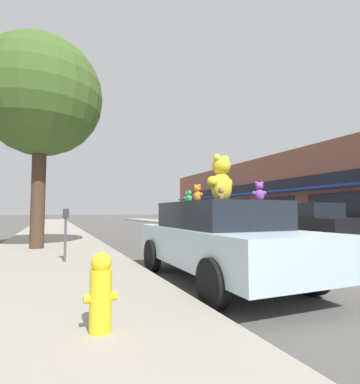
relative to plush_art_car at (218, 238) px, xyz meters
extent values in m
plane|color=#514F4C|center=(3.54, 0.78, -0.83)|extent=(260.00, 260.00, 0.00)
cube|color=gray|center=(-2.96, 0.78, -0.75)|extent=(3.60, 90.00, 0.16)
cube|color=brown|center=(17.23, 12.06, 1.95)|extent=(10.80, 35.09, 5.57)
cube|color=navy|center=(11.12, 12.06, 1.88)|extent=(1.41, 29.48, 0.12)
cube|color=black|center=(11.78, 12.06, 2.43)|extent=(0.08, 28.07, 0.70)
cube|color=black|center=(11.79, 7.05, 0.57)|extent=(0.06, 3.81, 2.00)
cube|color=black|center=(11.79, 12.06, 0.57)|extent=(0.06, 3.81, 2.00)
cube|color=black|center=(11.79, 17.07, 0.57)|extent=(0.06, 3.81, 2.00)
cube|color=black|center=(11.79, 22.09, 0.57)|extent=(0.06, 3.81, 2.00)
cube|color=black|center=(11.79, 27.10, 0.57)|extent=(0.06, 3.81, 2.00)
cube|color=#ADC6D1|center=(0.00, 0.00, -0.13)|extent=(1.91, 4.64, 0.68)
cube|color=black|center=(0.00, 0.00, 0.46)|extent=(1.66, 2.56, 0.51)
cylinder|color=black|center=(-0.89, 1.44, -0.47)|extent=(0.21, 0.72, 0.72)
cylinder|color=black|center=(0.93, 1.42, -0.47)|extent=(0.21, 0.72, 0.72)
cylinder|color=black|center=(-0.93, -1.42, -0.47)|extent=(0.21, 0.72, 0.72)
cylinder|color=black|center=(0.89, -1.44, -0.47)|extent=(0.21, 0.72, 0.72)
ellipsoid|color=yellow|center=(0.12, 0.06, 1.02)|extent=(0.57, 0.53, 0.60)
sphere|color=yellow|center=(0.12, 0.06, 1.46)|extent=(0.49, 0.49, 0.38)
sphere|color=yellow|center=(0.25, 0.11, 1.61)|extent=(0.21, 0.21, 0.16)
sphere|color=yellow|center=(0.00, 0.01, 1.61)|extent=(0.21, 0.21, 0.16)
sphere|color=#FFFF4D|center=(0.06, 0.21, 1.44)|extent=(0.19, 0.19, 0.14)
sphere|color=yellow|center=(0.34, 0.18, 1.12)|extent=(0.28, 0.28, 0.22)
sphere|color=yellow|center=(-0.11, 0.01, 1.12)|extent=(0.28, 0.28, 0.22)
ellipsoid|color=orange|center=(-0.27, 0.37, 0.83)|extent=(0.21, 0.23, 0.23)
sphere|color=orange|center=(-0.27, 0.37, 1.00)|extent=(0.20, 0.20, 0.15)
sphere|color=orange|center=(-0.25, 0.32, 1.06)|extent=(0.08, 0.08, 0.06)
sphere|color=orange|center=(-0.29, 0.41, 1.06)|extent=(0.08, 0.08, 0.06)
sphere|color=#FFBA41|center=(-0.21, 0.39, 1.00)|extent=(0.07, 0.07, 0.06)
sphere|color=orange|center=(-0.22, 0.29, 0.87)|extent=(0.11, 0.11, 0.09)
sphere|color=orange|center=(-0.30, 0.46, 0.87)|extent=(0.11, 0.11, 0.09)
ellipsoid|color=green|center=(-0.52, 0.23, 0.79)|extent=(0.14, 0.13, 0.14)
sphere|color=green|center=(-0.52, 0.23, 0.89)|extent=(0.12, 0.12, 0.09)
sphere|color=green|center=(-0.49, 0.24, 0.93)|extent=(0.05, 0.05, 0.04)
sphere|color=green|center=(-0.55, 0.21, 0.93)|extent=(0.05, 0.05, 0.04)
sphere|color=#5ADA6D|center=(-0.53, 0.26, 0.89)|extent=(0.04, 0.04, 0.03)
sphere|color=green|center=(-0.47, 0.25, 0.81)|extent=(0.07, 0.07, 0.05)
sphere|color=green|center=(-0.57, 0.21, 0.81)|extent=(0.07, 0.07, 0.05)
ellipsoid|color=olive|center=(-0.14, -0.35, 0.80)|extent=(0.16, 0.15, 0.16)
sphere|color=olive|center=(-0.14, -0.35, 0.91)|extent=(0.14, 0.14, 0.10)
sphere|color=olive|center=(-0.11, -0.34, 0.95)|extent=(0.06, 0.06, 0.04)
sphere|color=olive|center=(-0.17, -0.37, 0.95)|extent=(0.06, 0.06, 0.04)
sphere|color=tan|center=(-0.16, -0.32, 0.91)|extent=(0.05, 0.05, 0.04)
sphere|color=olive|center=(-0.09, -0.32, 0.82)|extent=(0.08, 0.08, 0.06)
sphere|color=olive|center=(-0.20, -0.38, 0.82)|extent=(0.08, 0.08, 0.06)
ellipsoid|color=purple|center=(0.61, -0.52, 0.84)|extent=(0.23, 0.21, 0.24)
sphere|color=purple|center=(0.61, -0.52, 1.01)|extent=(0.20, 0.20, 0.15)
sphere|color=purple|center=(0.66, -0.54, 1.07)|extent=(0.08, 0.08, 0.06)
sphere|color=purple|center=(0.56, -0.50, 1.07)|extent=(0.08, 0.08, 0.06)
sphere|color=#BA67ED|center=(0.63, -0.46, 1.00)|extent=(0.07, 0.07, 0.06)
sphere|color=purple|center=(0.70, -0.54, 0.88)|extent=(0.11, 0.11, 0.09)
sphere|color=purple|center=(0.52, -0.47, 0.88)|extent=(0.11, 0.11, 0.09)
ellipsoid|color=teal|center=(-0.25, 0.89, 0.80)|extent=(0.15, 0.14, 0.16)
sphere|color=teal|center=(-0.25, 0.89, 0.92)|extent=(0.13, 0.13, 0.10)
sphere|color=teal|center=(-0.22, 0.88, 0.96)|extent=(0.06, 0.06, 0.04)
sphere|color=teal|center=(-0.29, 0.91, 0.96)|extent=(0.06, 0.06, 0.04)
sphere|color=#47CDC6|center=(-0.24, 0.93, 0.91)|extent=(0.05, 0.05, 0.04)
sphere|color=teal|center=(-0.19, 0.88, 0.83)|extent=(0.08, 0.08, 0.06)
sphere|color=teal|center=(-0.31, 0.93, 0.83)|extent=(0.08, 0.08, 0.06)
cube|color=black|center=(7.09, 4.50, -0.10)|extent=(1.97, 4.24, 0.75)
cube|color=black|center=(7.09, 4.50, 0.58)|extent=(1.73, 2.24, 0.60)
cylinder|color=black|center=(6.13, 5.82, -0.47)|extent=(0.20, 0.72, 0.72)
cylinder|color=black|center=(8.05, 5.82, -0.47)|extent=(0.20, 0.72, 0.72)
cylinder|color=black|center=(6.13, 3.19, -0.47)|extent=(0.20, 0.72, 0.72)
cylinder|color=black|center=(8.05, 3.19, -0.47)|extent=(0.20, 0.72, 0.72)
cube|color=maroon|center=(7.09, 10.39, -0.17)|extent=(1.83, 4.77, 0.62)
cube|color=black|center=(7.09, 10.39, 0.39)|extent=(1.61, 2.39, 0.49)
cylinder|color=black|center=(6.20, 11.87, -0.47)|extent=(0.20, 0.72, 0.72)
cylinder|color=black|center=(7.99, 11.87, -0.47)|extent=(0.20, 0.72, 0.72)
cylinder|color=black|center=(6.20, 8.91, -0.47)|extent=(0.20, 0.72, 0.72)
cylinder|color=black|center=(7.99, 8.91, -0.47)|extent=(0.20, 0.72, 0.72)
cylinder|color=#473323|center=(-3.46, 5.79, 1.02)|extent=(0.44, 0.44, 3.39)
sphere|color=#3D5B23|center=(-3.46, 5.79, 4.44)|extent=(4.05, 4.05, 4.05)
cylinder|color=yellow|center=(-2.55, -2.03, -0.36)|extent=(0.22, 0.22, 0.62)
sphere|color=yellow|center=(-2.55, -2.03, 0.01)|extent=(0.21, 0.21, 0.21)
cylinder|color=yellow|center=(-2.67, -2.03, -0.33)|extent=(0.10, 0.09, 0.09)
cylinder|color=yellow|center=(-2.44, -2.03, -0.33)|extent=(0.10, 0.09, 0.09)
cylinder|color=#4C4C51|center=(-2.71, 2.58, -0.15)|extent=(0.06, 0.06, 1.05)
cube|color=#2D2D33|center=(-2.71, 2.58, 0.49)|extent=(0.14, 0.10, 0.22)
camera|label=1|loc=(-3.02, -5.16, 0.53)|focal=28.00mm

